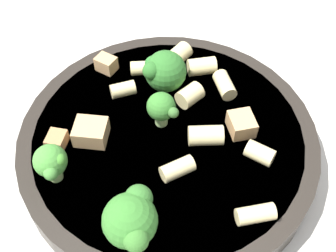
{
  "coord_description": "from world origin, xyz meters",
  "views": [
    {
      "loc": [
        -0.1,
        -0.2,
        0.33
      ],
      "look_at": [
        0.0,
        0.0,
        0.04
      ],
      "focal_mm": 45.0,
      "sensor_mm": 36.0,
      "label": 1
    }
  ],
  "objects_px": {
    "rigatoni_4": "(177,169)",
    "chicken_chunk_2": "(57,140)",
    "broccoli_floret_1": "(52,164)",
    "pasta_bowl": "(168,142)",
    "rigatoni_5": "(206,135)",
    "broccoli_floret_0": "(165,106)",
    "chicken_chunk_1": "(106,64)",
    "chicken_chunk_3": "(91,132)",
    "chicken_chunk_0": "(241,124)",
    "rigatoni_1": "(123,89)",
    "rigatoni_8": "(180,54)",
    "rigatoni_9": "(190,95)",
    "broccoli_floret_2": "(131,220)",
    "rigatoni_0": "(202,67)",
    "broccoli_floret_3": "(164,71)",
    "rigatoni_7": "(255,214)",
    "rigatoni_6": "(260,153)",
    "rigatoni_2": "(225,85)",
    "rigatoni_3": "(143,68)"
  },
  "relations": [
    {
      "from": "rigatoni_4",
      "to": "chicken_chunk_2",
      "type": "relative_size",
      "value": 1.57
    },
    {
      "from": "broccoli_floret_1",
      "to": "pasta_bowl",
      "type": "bearing_deg",
      "value": 1.29
    },
    {
      "from": "rigatoni_5",
      "to": "broccoli_floret_0",
      "type": "bearing_deg",
      "value": 119.8
    },
    {
      "from": "chicken_chunk_1",
      "to": "chicken_chunk_3",
      "type": "distance_m",
      "value": 0.09
    },
    {
      "from": "broccoli_floret_1",
      "to": "chicken_chunk_0",
      "type": "distance_m",
      "value": 0.16
    },
    {
      "from": "rigatoni_1",
      "to": "chicken_chunk_3",
      "type": "bearing_deg",
      "value": -141.4
    },
    {
      "from": "rigatoni_8",
      "to": "chicken_chunk_2",
      "type": "relative_size",
      "value": 1.16
    },
    {
      "from": "rigatoni_9",
      "to": "chicken_chunk_3",
      "type": "height_order",
      "value": "rigatoni_9"
    },
    {
      "from": "broccoli_floret_2",
      "to": "rigatoni_0",
      "type": "xyz_separation_m",
      "value": [
        0.13,
        0.13,
        -0.02
      ]
    },
    {
      "from": "broccoli_floret_3",
      "to": "chicken_chunk_0",
      "type": "xyz_separation_m",
      "value": [
        0.04,
        -0.08,
        -0.01
      ]
    },
    {
      "from": "rigatoni_0",
      "to": "rigatoni_1",
      "type": "height_order",
      "value": "rigatoni_0"
    },
    {
      "from": "rigatoni_9",
      "to": "rigatoni_7",
      "type": "bearing_deg",
      "value": -95.8
    },
    {
      "from": "rigatoni_6",
      "to": "chicken_chunk_2",
      "type": "height_order",
      "value": "rigatoni_6"
    },
    {
      "from": "chicken_chunk_3",
      "to": "rigatoni_5",
      "type": "bearing_deg",
      "value": -29.04
    },
    {
      "from": "broccoli_floret_1",
      "to": "rigatoni_1",
      "type": "xyz_separation_m",
      "value": [
        0.08,
        0.06,
        -0.02
      ]
    },
    {
      "from": "rigatoni_1",
      "to": "rigatoni_2",
      "type": "distance_m",
      "value": 0.1
    },
    {
      "from": "broccoli_floret_3",
      "to": "rigatoni_6",
      "type": "relative_size",
      "value": 1.82
    },
    {
      "from": "rigatoni_7",
      "to": "chicken_chunk_2",
      "type": "distance_m",
      "value": 0.18
    },
    {
      "from": "pasta_bowl",
      "to": "rigatoni_4",
      "type": "relative_size",
      "value": 9.68
    },
    {
      "from": "rigatoni_3",
      "to": "rigatoni_6",
      "type": "height_order",
      "value": "same"
    },
    {
      "from": "rigatoni_3",
      "to": "broccoli_floret_2",
      "type": "bearing_deg",
      "value": -116.91
    },
    {
      "from": "pasta_bowl",
      "to": "broccoli_floret_2",
      "type": "relative_size",
      "value": 5.8
    },
    {
      "from": "rigatoni_4",
      "to": "broccoli_floret_1",
      "type": "bearing_deg",
      "value": 156.68
    },
    {
      "from": "broccoli_floret_3",
      "to": "chicken_chunk_2",
      "type": "height_order",
      "value": "broccoli_floret_3"
    },
    {
      "from": "broccoli_floret_2",
      "to": "rigatoni_7",
      "type": "relative_size",
      "value": 1.56
    },
    {
      "from": "broccoli_floret_1",
      "to": "rigatoni_3",
      "type": "bearing_deg",
      "value": 35.42
    },
    {
      "from": "rigatoni_1",
      "to": "chicken_chunk_2",
      "type": "distance_m",
      "value": 0.08
    },
    {
      "from": "broccoli_floret_3",
      "to": "rigatoni_6",
      "type": "distance_m",
      "value": 0.12
    },
    {
      "from": "broccoli_floret_3",
      "to": "rigatoni_8",
      "type": "distance_m",
      "value": 0.04
    },
    {
      "from": "rigatoni_2",
      "to": "broccoli_floret_1",
      "type": "bearing_deg",
      "value": -171.89
    },
    {
      "from": "rigatoni_5",
      "to": "broccoli_floret_3",
      "type": "bearing_deg",
      "value": 92.54
    },
    {
      "from": "chicken_chunk_1",
      "to": "rigatoni_6",
      "type": "bearing_deg",
      "value": -64.83
    },
    {
      "from": "rigatoni_5",
      "to": "chicken_chunk_0",
      "type": "distance_m",
      "value": 0.03
    },
    {
      "from": "pasta_bowl",
      "to": "broccoli_floret_1",
      "type": "height_order",
      "value": "broccoli_floret_1"
    },
    {
      "from": "broccoli_floret_1",
      "to": "broccoli_floret_0",
      "type": "bearing_deg",
      "value": 8.27
    },
    {
      "from": "broccoli_floret_3",
      "to": "chicken_chunk_0",
      "type": "distance_m",
      "value": 0.09
    },
    {
      "from": "broccoli_floret_2",
      "to": "broccoli_floret_3",
      "type": "xyz_separation_m",
      "value": [
        0.09,
        0.13,
        -0.0
      ]
    },
    {
      "from": "rigatoni_9",
      "to": "chicken_chunk_2",
      "type": "relative_size",
      "value": 1.28
    },
    {
      "from": "pasta_bowl",
      "to": "broccoli_floret_1",
      "type": "distance_m",
      "value": 0.11
    },
    {
      "from": "broccoli_floret_3",
      "to": "rigatoni_8",
      "type": "bearing_deg",
      "value": 41.76
    },
    {
      "from": "broccoli_floret_3",
      "to": "broccoli_floret_1",
      "type": "bearing_deg",
      "value": -156.63
    },
    {
      "from": "broccoli_floret_2",
      "to": "chicken_chunk_2",
      "type": "bearing_deg",
      "value": 103.08
    },
    {
      "from": "broccoli_floret_0",
      "to": "chicken_chunk_0",
      "type": "distance_m",
      "value": 0.07
    },
    {
      "from": "rigatoni_7",
      "to": "rigatoni_0",
      "type": "bearing_deg",
      "value": 74.9
    },
    {
      "from": "rigatoni_0",
      "to": "rigatoni_4",
      "type": "distance_m",
      "value": 0.12
    },
    {
      "from": "broccoli_floret_1",
      "to": "rigatoni_7",
      "type": "distance_m",
      "value": 0.16
    },
    {
      "from": "rigatoni_1",
      "to": "rigatoni_9",
      "type": "bearing_deg",
      "value": -35.37
    },
    {
      "from": "broccoli_floret_1",
      "to": "chicken_chunk_0",
      "type": "relative_size",
      "value": 1.56
    },
    {
      "from": "rigatoni_0",
      "to": "chicken_chunk_3",
      "type": "height_order",
      "value": "same"
    },
    {
      "from": "rigatoni_9",
      "to": "rigatoni_4",
      "type": "bearing_deg",
      "value": -125.59
    }
  ]
}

